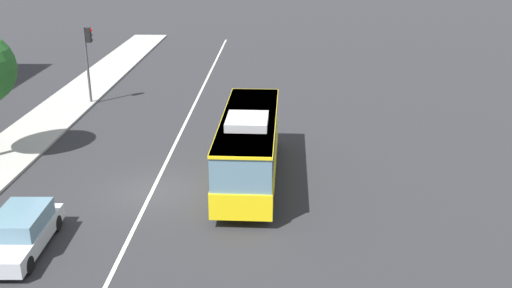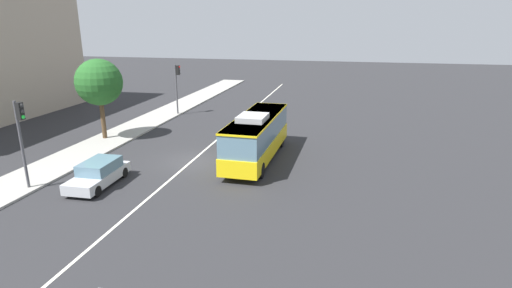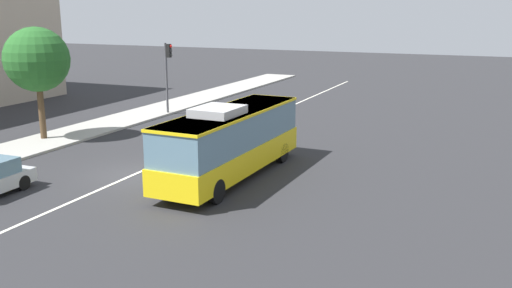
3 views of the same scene
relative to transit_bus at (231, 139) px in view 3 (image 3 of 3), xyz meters
The scene contains 6 objects.
ground_plane 4.92m from the transit_bus, 108.73° to the left, with size 160.00×160.00×0.00m, color #28282B.
sidewalk_kerb 13.05m from the transit_bus, 96.52° to the left, with size 80.00×3.54×0.14m, color #9E9B93.
lane_centre_line 4.92m from the transit_bus, 108.73° to the left, with size 76.00×0.16×0.01m, color silver.
transit_bus is the anchor object (origin of this frame).
traffic_light_mid_block 16.70m from the transit_bus, 42.54° to the left, with size 0.32×0.62×5.20m.
street_tree_kerbside_left 13.88m from the transit_bus, 81.11° to the left, with size 3.70×3.70×6.60m.
Camera 3 is at (-20.33, -15.36, 7.49)m, focal length 38.88 mm.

